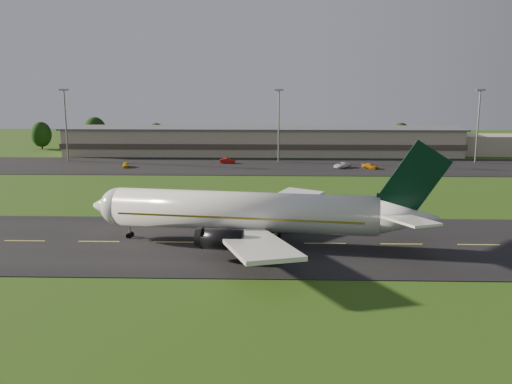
{
  "coord_description": "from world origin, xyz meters",
  "views": [
    {
      "loc": [
        3.36,
        -79.48,
        23.84
      ],
      "look_at": [
        0.78,
        8.0,
        6.0
      ],
      "focal_mm": 40.0,
      "sensor_mm": 36.0,
      "label": 1
    }
  ],
  "objects_px": {
    "airliner": "(250,212)",
    "service_vehicle_d": "(370,166)",
    "light_mast_centre": "(279,117)",
    "light_mast_east": "(478,117)",
    "terminal": "(283,142)",
    "light_mast_west": "(65,116)",
    "service_vehicle_a": "(126,165)",
    "service_vehicle_b": "(228,161)",
    "service_vehicle_c": "(342,165)"
  },
  "relations": [
    {
      "from": "light_mast_east",
      "to": "service_vehicle_b",
      "type": "height_order",
      "value": "light_mast_east"
    },
    {
      "from": "terminal",
      "to": "light_mast_east",
      "type": "xyz_separation_m",
      "value": [
        53.6,
        -16.18,
        8.75
      ]
    },
    {
      "from": "service_vehicle_d",
      "to": "service_vehicle_a",
      "type": "bearing_deg",
      "value": 128.01
    },
    {
      "from": "service_vehicle_b",
      "to": "service_vehicle_c",
      "type": "bearing_deg",
      "value": -96.95
    },
    {
      "from": "light_mast_west",
      "to": "service_vehicle_c",
      "type": "height_order",
      "value": "light_mast_west"
    },
    {
      "from": "service_vehicle_a",
      "to": "service_vehicle_b",
      "type": "height_order",
      "value": "service_vehicle_b"
    },
    {
      "from": "airliner",
      "to": "light_mast_east",
      "type": "relative_size",
      "value": 2.51
    },
    {
      "from": "service_vehicle_d",
      "to": "service_vehicle_b",
      "type": "bearing_deg",
      "value": 116.11
    },
    {
      "from": "terminal",
      "to": "light_mast_centre",
      "type": "height_order",
      "value": "light_mast_centre"
    },
    {
      "from": "light_mast_east",
      "to": "service_vehicle_c",
      "type": "height_order",
      "value": "light_mast_east"
    },
    {
      "from": "terminal",
      "to": "service_vehicle_a",
      "type": "height_order",
      "value": "terminal"
    },
    {
      "from": "light_mast_centre",
      "to": "service_vehicle_d",
      "type": "bearing_deg",
      "value": -25.73
    },
    {
      "from": "light_mast_centre",
      "to": "service_vehicle_d",
      "type": "xyz_separation_m",
      "value": [
        23.91,
        -11.52,
        -11.98
      ]
    },
    {
      "from": "service_vehicle_d",
      "to": "light_mast_east",
      "type": "bearing_deg",
      "value": -31.31
    },
    {
      "from": "service_vehicle_b",
      "to": "light_mast_west",
      "type": "bearing_deg",
      "value": 92.03
    },
    {
      "from": "terminal",
      "to": "light_mast_centre",
      "type": "relative_size",
      "value": 7.13
    },
    {
      "from": "terminal",
      "to": "light_mast_centre",
      "type": "distance_m",
      "value": 18.45
    },
    {
      "from": "service_vehicle_c",
      "to": "service_vehicle_d",
      "type": "xyz_separation_m",
      "value": [
        7.3,
        -1.13,
        -0.05
      ]
    },
    {
      "from": "light_mast_west",
      "to": "service_vehicle_a",
      "type": "bearing_deg",
      "value": -29.87
    },
    {
      "from": "airliner",
      "to": "light_mast_east",
      "type": "bearing_deg",
      "value": 61.12
    },
    {
      "from": "service_vehicle_b",
      "to": "service_vehicle_a",
      "type": "bearing_deg",
      "value": 112.68
    },
    {
      "from": "light_mast_centre",
      "to": "light_mast_east",
      "type": "bearing_deg",
      "value": 0.0
    },
    {
      "from": "light_mast_east",
      "to": "service_vehicle_b",
      "type": "bearing_deg",
      "value": -177.3
    },
    {
      "from": "light_mast_west",
      "to": "light_mast_east",
      "type": "height_order",
      "value": "same"
    },
    {
      "from": "light_mast_east",
      "to": "service_vehicle_b",
      "type": "xyz_separation_m",
      "value": [
        -69.17,
        -3.26,
        -11.94
      ]
    },
    {
      "from": "airliner",
      "to": "service_vehicle_d",
      "type": "bearing_deg",
      "value": 75.14
    },
    {
      "from": "service_vehicle_a",
      "to": "service_vehicle_d",
      "type": "height_order",
      "value": "service_vehicle_a"
    },
    {
      "from": "light_mast_west",
      "to": "service_vehicle_c",
      "type": "xyz_separation_m",
      "value": [
        76.61,
        -10.39,
        -11.93
      ]
    },
    {
      "from": "service_vehicle_d",
      "to": "service_vehicle_c",
      "type": "bearing_deg",
      "value": 119.53
    },
    {
      "from": "airliner",
      "to": "light_mast_west",
      "type": "distance_m",
      "value": 97.62
    },
    {
      "from": "airliner",
      "to": "light_mast_centre",
      "type": "height_order",
      "value": "light_mast_centre"
    },
    {
      "from": "terminal",
      "to": "service_vehicle_d",
      "type": "xyz_separation_m",
      "value": [
        22.5,
        -27.7,
        -3.23
      ]
    },
    {
      "from": "light_mast_west",
      "to": "service_vehicle_b",
      "type": "xyz_separation_m",
      "value": [
        45.83,
        -3.26,
        -11.94
      ]
    },
    {
      "from": "terminal",
      "to": "service_vehicle_d",
      "type": "height_order",
      "value": "terminal"
    },
    {
      "from": "service_vehicle_b",
      "to": "service_vehicle_d",
      "type": "bearing_deg",
      "value": -96.15
    },
    {
      "from": "airliner",
      "to": "service_vehicle_c",
      "type": "height_order",
      "value": "airliner"
    },
    {
      "from": "light_mast_east",
      "to": "service_vehicle_d",
      "type": "bearing_deg",
      "value": -159.67
    },
    {
      "from": "light_mast_west",
      "to": "light_mast_centre",
      "type": "distance_m",
      "value": 60.0
    },
    {
      "from": "airliner",
      "to": "service_vehicle_d",
      "type": "xyz_separation_m",
      "value": [
        28.72,
        68.6,
        -3.9
      ]
    },
    {
      "from": "service_vehicle_b",
      "to": "service_vehicle_d",
      "type": "relative_size",
      "value": 0.93
    },
    {
      "from": "service_vehicle_b",
      "to": "service_vehicle_d",
      "type": "height_order",
      "value": "service_vehicle_b"
    },
    {
      "from": "service_vehicle_c",
      "to": "service_vehicle_b",
      "type": "bearing_deg",
      "value": -148.91
    },
    {
      "from": "airliner",
      "to": "light_mast_centre",
      "type": "relative_size",
      "value": 2.51
    },
    {
      "from": "airliner",
      "to": "service_vehicle_c",
      "type": "distance_m",
      "value": 73.05
    },
    {
      "from": "airliner",
      "to": "service_vehicle_d",
      "type": "distance_m",
      "value": 74.47
    },
    {
      "from": "light_mast_centre",
      "to": "service_vehicle_c",
      "type": "bearing_deg",
      "value": -32.03
    },
    {
      "from": "light_mast_west",
      "to": "service_vehicle_a",
      "type": "distance_m",
      "value": 25.36
    },
    {
      "from": "airliner",
      "to": "service_vehicle_a",
      "type": "xyz_separation_m",
      "value": [
        -35.8,
        68.98,
        -3.9
      ]
    },
    {
      "from": "light_mast_west",
      "to": "light_mast_east",
      "type": "relative_size",
      "value": 1.0
    },
    {
      "from": "light_mast_centre",
      "to": "light_mast_east",
      "type": "xyz_separation_m",
      "value": [
        55.0,
        0.0,
        0.0
      ]
    }
  ]
}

